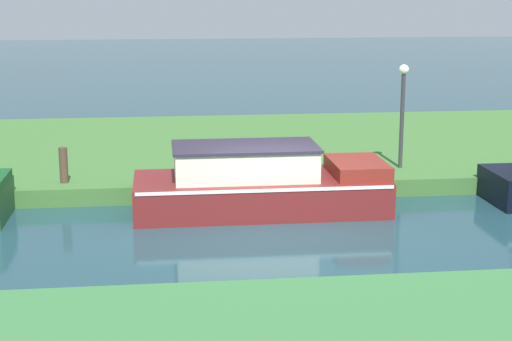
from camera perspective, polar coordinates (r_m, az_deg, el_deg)
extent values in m
plane|color=#1D3F48|center=(16.37, 1.27, -3.98)|extent=(120.00, 120.00, 0.00)
cube|color=#3D6D32|center=(23.07, -1.17, 1.50)|extent=(72.00, 10.00, 0.40)
cube|color=maroon|center=(17.40, 0.31, -1.67)|extent=(5.38, 2.06, 0.76)
cube|color=white|center=(17.32, 0.31, -0.58)|extent=(5.27, 2.09, 0.07)
cube|color=beige|center=(17.20, -0.78, 0.55)|extent=(2.98, 1.57, 0.64)
cube|color=#292432|center=(17.13, -0.78, 1.70)|extent=(3.08, 1.65, 0.06)
cube|color=maroon|center=(17.66, 7.14, 0.21)|extent=(1.15, 1.73, 0.30)
cylinder|color=#333338|center=(19.93, 10.22, 3.41)|extent=(0.10, 0.10, 2.28)
sphere|color=white|center=(19.77, 10.37, 7.01)|extent=(0.24, 0.24, 0.24)
cylinder|color=#4C382A|center=(18.73, -13.38, 0.37)|extent=(0.19, 0.19, 0.81)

